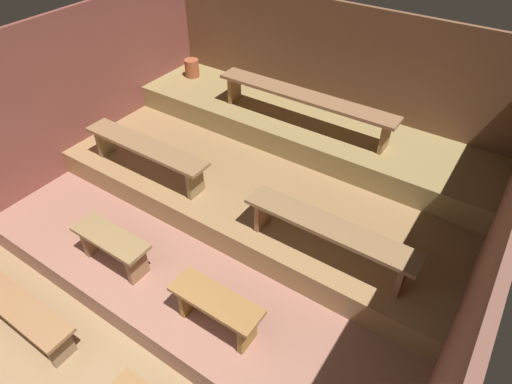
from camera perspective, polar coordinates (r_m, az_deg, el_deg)
name	(u,v)px	position (r m, az deg, el deg)	size (l,w,h in m)	color
ground	(220,260)	(5.09, -4.73, -8.90)	(5.62, 5.67, 0.08)	#8B6E4A
wall_back	(328,87)	(6.08, 9.39, 13.42)	(5.62, 0.06, 2.23)	brown
wall_left	(57,112)	(5.92, -24.63, 9.48)	(0.06, 5.67, 2.23)	brown
wall_right	(472,297)	(3.68, 26.50, -12.21)	(0.06, 5.67, 2.23)	brown
platform_lower	(248,220)	(5.26, -1.07, -3.69)	(4.82, 3.74, 0.30)	#936150
platform_middle	(274,176)	(5.43, 2.42, 2.17)	(4.82, 2.57, 0.30)	olive
platform_upper	(305,129)	(5.79, 6.42, 8.25)	(4.82, 1.10, 0.30)	olive
bench_floor_left	(15,306)	(4.82, -29.09, -12.95)	(1.47, 0.30, 0.40)	olive
bench_lower_left	(112,244)	(4.61, -18.38, -6.49)	(0.86, 0.30, 0.40)	olive
bench_lower_right	(216,306)	(3.92, -5.23, -14.73)	(0.86, 0.30, 0.40)	olive
bench_middle_left	(145,150)	(5.20, -14.30, 5.35)	(1.70, 0.30, 0.40)	olive
bench_middle_right	(329,231)	(4.08, 9.52, -5.10)	(1.70, 0.30, 0.40)	olive
bench_upper_center	(304,99)	(5.45, 6.36, 11.99)	(2.37, 0.30, 0.40)	#8D6244
pail_upper	(192,68)	(6.80, -8.41, 15.79)	(0.21, 0.21, 0.26)	#9E4C2D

